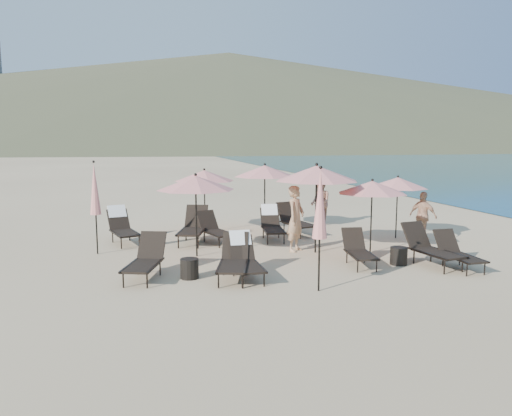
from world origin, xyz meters
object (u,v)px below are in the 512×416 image
object	(u,v)px
umbrella_closed_0	(320,205)
side_table_0	(189,268)
umbrella_closed_1	(95,189)
beachgoer_b	(320,202)
lounger_4	(430,247)
lounger_7	(215,229)
lounger_1	(234,259)
lounger_2	(245,257)
lounger_9	(272,224)
beachgoer_a	(296,219)
lounger_0	(146,259)
umbrella_open_1	(317,173)
beachgoer_c	(423,216)
lounger_6	(122,226)
umbrella_open_5	(398,183)
lounger_10	(295,220)
umbrella_open_3	(204,176)
lounger_8	(193,226)
umbrella_open_4	(265,171)
umbrella_open_2	(372,187)
lounger_3	(359,250)
lounger_5	(458,252)
side_table_1	(399,256)
umbrella_open_0	(196,183)

from	to	relation	value
umbrella_closed_0	side_table_0	distance (m)	3.40
umbrella_closed_1	beachgoer_b	world-z (taller)	umbrella_closed_1
lounger_4	lounger_7	xyz separation A→B (m)	(-4.77, 4.10, -0.04)
lounger_1	lounger_2	world-z (taller)	lounger_2
lounger_9	beachgoer_a	distance (m)	1.87
lounger_0	beachgoer_a	world-z (taller)	beachgoer_a
umbrella_open_1	umbrella_closed_0	bearing A→B (deg)	-110.41
beachgoer_c	lounger_1	bearing A→B (deg)	82.10
umbrella_closed_0	beachgoer_b	bearing A→B (deg)	67.73
lounger_6	beachgoer_a	size ratio (longest dim) A/B	0.99
lounger_0	umbrella_open_5	world-z (taller)	umbrella_open_5
lounger_6	beachgoer_c	bearing A→B (deg)	-27.03
lounger_4	lounger_10	distance (m)	5.18
lounger_4	umbrella_open_3	size ratio (longest dim) A/B	0.83
lounger_8	umbrella_open_4	distance (m)	3.42
lounger_0	umbrella_closed_1	world-z (taller)	umbrella_closed_1
lounger_2	side_table_0	xyz separation A→B (m)	(-1.26, 0.23, -0.24)
beachgoer_b	beachgoer_c	size ratio (longest dim) A/B	1.10
umbrella_open_2	lounger_7	bearing A→B (deg)	148.41
lounger_7	side_table_0	size ratio (longest dim) A/B	3.70
lounger_0	lounger_6	world-z (taller)	lounger_6
lounger_2	lounger_4	bearing A→B (deg)	-0.39
lounger_3	lounger_9	bearing A→B (deg)	116.70
lounger_10	umbrella_open_4	bearing A→B (deg)	119.59
umbrella_open_3	beachgoer_c	distance (m)	7.20
lounger_8	umbrella_open_3	size ratio (longest dim) A/B	0.91
side_table_0	beachgoer_a	size ratio (longest dim) A/B	0.25
lounger_0	umbrella_closed_1	size ratio (longest dim) A/B	0.69
lounger_7	umbrella_open_4	size ratio (longest dim) A/B	0.73
lounger_5	lounger_10	world-z (taller)	lounger_10
umbrella_open_4	side_table_1	xyz separation A→B (m)	(2.00, -5.47, -1.84)
beachgoer_b	umbrella_closed_0	bearing A→B (deg)	-21.92
umbrella_open_0	beachgoer_a	world-z (taller)	umbrella_open_0
lounger_1	lounger_5	world-z (taller)	lounger_1
lounger_7	umbrella_closed_0	world-z (taller)	umbrella_closed_0
lounger_1	lounger_8	world-z (taller)	lounger_8
umbrella_open_1	beachgoer_a	world-z (taller)	umbrella_open_1
umbrella_closed_1	side_table_1	world-z (taller)	umbrella_closed_1
lounger_3	lounger_6	bearing A→B (deg)	152.09
lounger_6	lounger_10	size ratio (longest dim) A/B	1.01
lounger_2	lounger_6	xyz separation A→B (m)	(-2.75, 4.70, 0.04)
lounger_8	umbrella_closed_0	world-z (taller)	umbrella_closed_0
lounger_4	umbrella_open_2	bearing A→B (deg)	108.38
lounger_1	lounger_6	distance (m)	5.33
lounger_0	lounger_3	size ratio (longest dim) A/B	1.15
lounger_1	lounger_3	size ratio (longest dim) A/B	1.14
umbrella_open_2	beachgoer_c	world-z (taller)	umbrella_open_2
lounger_4	side_table_0	xyz separation A→B (m)	(-6.03, 0.36, -0.24)
lounger_6	side_table_1	bearing A→B (deg)	-48.29
lounger_2	side_table_0	bearing A→B (deg)	170.77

